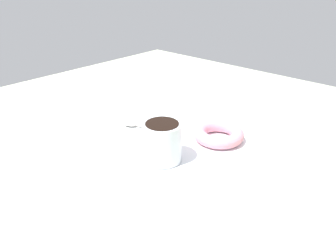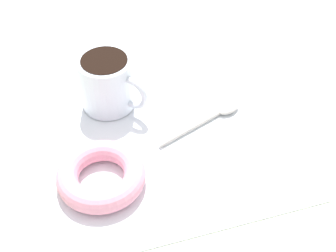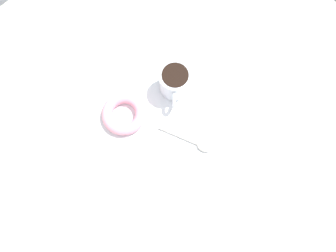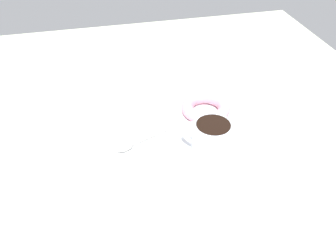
# 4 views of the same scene
# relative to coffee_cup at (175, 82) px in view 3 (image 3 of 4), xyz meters

# --- Properties ---
(ground_plane) EXTENTS (1.20, 1.20, 0.02)m
(ground_plane) POSITION_rel_coffee_cup_xyz_m (0.09, -0.10, -0.05)
(ground_plane) COLOR beige
(napkin) EXTENTS (0.32, 0.32, 0.00)m
(napkin) POSITION_rel_coffee_cup_xyz_m (0.06, -0.09, -0.04)
(napkin) COLOR white
(napkin) RESTS_ON ground_plane
(coffee_cup) EXTENTS (0.09, 0.09, 0.08)m
(coffee_cup) POSITION_rel_coffee_cup_xyz_m (0.00, 0.00, 0.00)
(coffee_cup) COLOR silver
(coffee_cup) RESTS_ON napkin
(donut) EXTENTS (0.11, 0.11, 0.03)m
(donut) POSITION_rel_coffee_cup_xyz_m (-0.04, -0.14, -0.03)
(donut) COLOR pink
(donut) RESTS_ON napkin
(spoon) EXTENTS (0.14, 0.07, 0.01)m
(spoon) POSITION_rel_coffee_cup_xyz_m (0.14, -0.07, -0.04)
(spoon) COLOR #B7B2A8
(spoon) RESTS_ON napkin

